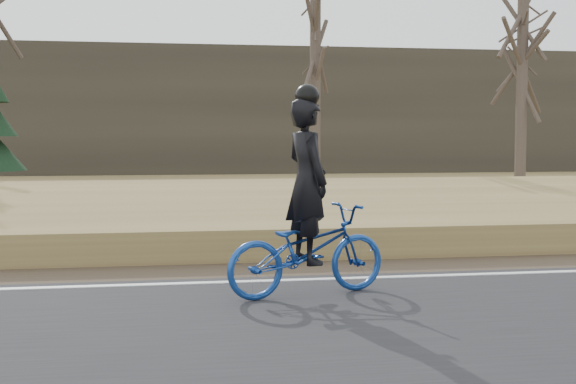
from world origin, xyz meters
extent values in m
plane|color=#94844B|center=(0.00, 0.00, 0.00)|extent=(120.00, 120.00, 0.00)
cube|color=black|center=(0.00, -2.50, 0.03)|extent=(120.00, 6.00, 0.06)
cube|color=silver|center=(0.00, 0.20, 0.07)|extent=(120.00, 0.12, 0.01)
cube|color=#473A2B|center=(0.00, 1.20, 0.02)|extent=(120.00, 1.60, 0.04)
cube|color=#94844B|center=(0.00, 4.20, 0.22)|extent=(120.00, 5.00, 0.44)
cube|color=slate|center=(0.00, 8.00, 0.23)|extent=(120.00, 3.00, 0.45)
cube|color=black|center=(0.00, 8.00, 0.52)|extent=(120.00, 2.40, 0.14)
cube|color=brown|center=(0.00, 7.28, 0.67)|extent=(120.00, 0.07, 0.15)
cube|color=brown|center=(0.00, 8.72, 0.67)|extent=(120.00, 0.07, 0.15)
cube|color=#383328|center=(0.00, 30.00, 3.00)|extent=(120.00, 4.00, 6.00)
imported|color=navy|center=(1.50, -0.70, 0.55)|extent=(1.98, 1.15, 0.98)
imported|color=black|center=(1.50, -0.70, 1.30)|extent=(0.59, 0.74, 1.78)
sphere|color=black|center=(1.50, -0.70, 2.21)|extent=(0.26, 0.26, 0.26)
cylinder|color=brown|center=(5.27, 16.97, 3.84)|extent=(0.36, 0.36, 7.67)
cylinder|color=brown|center=(11.61, 15.01, 3.59)|extent=(0.36, 0.36, 7.18)
camera|label=1|loc=(-0.17, -9.13, 1.78)|focal=50.00mm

